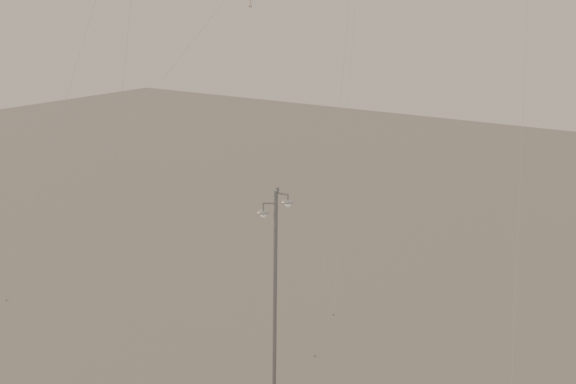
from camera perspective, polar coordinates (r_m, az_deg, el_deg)
The scene contains 2 objects.
street_lamp at distance 34.73m, azimuth -0.93°, elevation -7.07°, with size 1.54×0.86×9.91m.
kite_3 at distance 37.86m, azimuth -8.82°, elevation 7.84°, with size 8.73×14.11×18.94m.
Camera 1 is at (21.28, -21.15, 18.21)m, focal length 50.00 mm.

